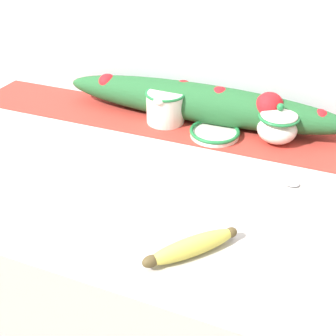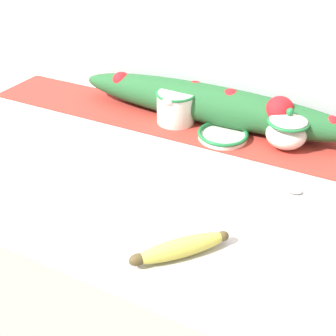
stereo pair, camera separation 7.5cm
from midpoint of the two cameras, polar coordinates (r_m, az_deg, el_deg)
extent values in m
cube|color=#B7B2AD|center=(1.34, -2.54, -17.28)|extent=(1.54, 0.73, 0.92)
cube|color=silver|center=(1.24, 4.12, 19.48)|extent=(2.34, 0.04, 2.40)
cube|color=#B23328|center=(1.23, 1.70, 5.55)|extent=(1.42, 0.20, 0.00)
cylinder|color=white|center=(1.23, -2.09, 8.20)|extent=(0.11, 0.11, 0.09)
torus|color=#1E7038|center=(1.22, -2.14, 10.04)|extent=(0.12, 0.12, 0.01)
torus|color=white|center=(1.29, -0.93, 9.67)|extent=(0.05, 0.01, 0.05)
ellipsoid|color=white|center=(1.17, -3.13, 8.97)|extent=(0.03, 0.02, 0.02)
ellipsoid|color=white|center=(1.16, 12.77, 5.13)|extent=(0.11, 0.11, 0.08)
torus|color=#1E7038|center=(1.14, 12.99, 6.70)|extent=(0.11, 0.11, 0.01)
ellipsoid|color=white|center=(1.14, 13.03, 6.96)|extent=(0.10, 0.10, 0.03)
sphere|color=#1E7038|center=(1.13, 13.18, 8.01)|extent=(0.02, 0.02, 0.02)
cylinder|color=white|center=(1.18, 4.50, 4.55)|extent=(0.14, 0.14, 0.01)
torus|color=#1E7038|center=(1.17, 4.53, 4.98)|extent=(0.14, 0.14, 0.01)
ellipsoid|color=#DBCC4C|center=(0.80, 0.62, -10.65)|extent=(0.15, 0.16, 0.04)
ellipsoid|color=brown|center=(0.78, -5.16, -12.56)|extent=(0.04, 0.04, 0.02)
ellipsoid|color=brown|center=(0.83, 5.94, -8.77)|extent=(0.03, 0.03, 0.02)
cube|color=#B7B7BC|center=(1.03, 10.19, -1.17)|extent=(0.11, 0.01, 0.00)
ellipsoid|color=#B7B7BC|center=(1.01, 14.32, -2.05)|extent=(0.04, 0.03, 0.01)
ellipsoid|color=#235B2D|center=(1.24, 2.48, 8.79)|extent=(0.85, 0.12, 0.11)
sphere|color=red|center=(1.34, -9.79, 11.18)|extent=(0.06, 0.06, 0.06)
sphere|color=red|center=(1.29, -4.42, 10.71)|extent=(0.06, 0.06, 0.06)
sphere|color=red|center=(1.26, 0.27, 10.33)|extent=(0.07, 0.07, 0.07)
sphere|color=red|center=(1.21, 5.17, 9.41)|extent=(0.06, 0.06, 0.06)
sphere|color=red|center=(1.17, 11.75, 8.15)|extent=(0.08, 0.08, 0.08)
sphere|color=red|center=(1.18, 18.09, 6.34)|extent=(0.05, 0.05, 0.05)
camera|label=1|loc=(0.04, -92.25, -1.50)|focal=45.00mm
camera|label=2|loc=(0.04, 87.75, 1.50)|focal=45.00mm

